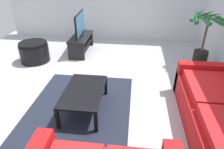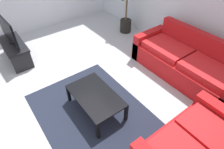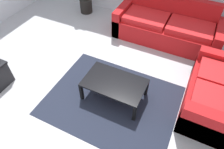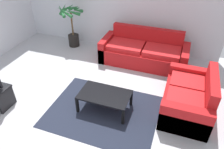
# 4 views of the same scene
# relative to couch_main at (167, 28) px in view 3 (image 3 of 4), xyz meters

# --- Properties ---
(ground_plane) EXTENTS (6.60, 6.60, 0.00)m
(ground_plane) POSITION_rel_couch_main_xyz_m (-1.02, -2.28, -0.30)
(ground_plane) COLOR #B2B2B7
(couch_main) EXTENTS (2.29, 0.90, 0.90)m
(couch_main) POSITION_rel_couch_main_xyz_m (0.00, 0.00, 0.00)
(couch_main) COLOR red
(couch_main) RESTS_ON ground
(couch_loveseat) EXTENTS (0.90, 1.50, 0.90)m
(couch_loveseat) POSITION_rel_couch_main_xyz_m (1.26, -1.51, -0.01)
(couch_loveseat) COLOR red
(couch_loveseat) RESTS_ON ground
(coffee_table) EXTENTS (1.01, 0.62, 0.38)m
(coffee_table) POSITION_rel_couch_main_xyz_m (-0.33, -2.05, 0.03)
(coffee_table) COLOR black
(coffee_table) RESTS_ON ground
(area_rug) EXTENTS (2.20, 1.70, 0.01)m
(area_rug) POSITION_rel_couch_main_xyz_m (-0.33, -2.15, -0.30)
(area_rug) COLOR #1E2333
(area_rug) RESTS_ON ground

